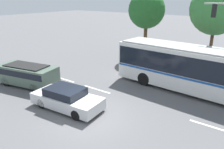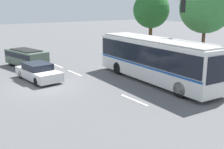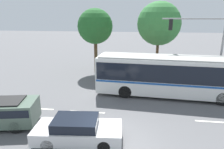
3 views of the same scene
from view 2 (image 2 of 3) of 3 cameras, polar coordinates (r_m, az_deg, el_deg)
name	(u,v)px [view 2 (image 2 of 3)]	position (r m, az deg, el deg)	size (l,w,h in m)	color
ground_plane	(48,86)	(19.80, -13.21, -2.25)	(140.00, 140.00, 0.00)	#5B5B5E
city_bus	(155,57)	(20.32, 8.99, 3.57)	(11.31, 3.31, 3.15)	silver
sedan_foreground	(38,72)	(21.33, -15.09, 0.51)	(4.53, 2.21, 1.29)	silver
suv_left_lane	(26,57)	(26.28, -17.40, 3.55)	(4.91, 2.76, 1.59)	#516656
traffic_light_pole	(217,26)	(19.85, 21.04, 9.39)	(5.16, 0.24, 6.21)	gray
flowering_hedge	(162,62)	(24.19, 10.34, 2.68)	(7.04, 1.16, 1.53)	#286028
street_tree_left	(151,10)	(29.31, 8.16, 13.12)	(3.74, 3.74, 6.92)	brown
street_tree_centre	(206,7)	(24.89, 18.98, 13.14)	(4.42, 4.42, 7.57)	brown
lane_stripe_near	(75,73)	(23.04, -7.79, 0.31)	(2.40, 0.16, 0.01)	silver
lane_stripe_mid	(134,100)	(16.43, 4.59, -5.29)	(2.40, 0.16, 0.01)	silver
lane_stripe_far	(57,66)	(26.19, -11.36, 1.83)	(2.40, 0.16, 0.01)	silver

